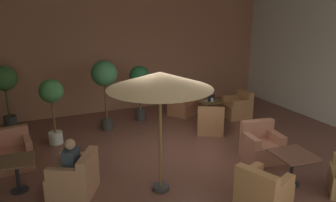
# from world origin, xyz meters

# --- Properties ---
(ground_plane) EXTENTS (10.60, 8.58, 0.02)m
(ground_plane) POSITION_xyz_m (0.00, 0.00, -0.01)
(ground_plane) COLOR brown
(wall_back_brick) EXTENTS (10.60, 0.08, 3.88)m
(wall_back_brick) POSITION_xyz_m (0.00, 4.25, 1.94)
(wall_back_brick) COLOR #A0674D
(wall_back_brick) RESTS_ON ground_plane
(cafe_table_front_left) EXTENTS (0.75, 0.75, 0.65)m
(cafe_table_front_left) POSITION_xyz_m (2.09, 2.01, 0.52)
(cafe_table_front_left) COLOR black
(cafe_table_front_left) RESTS_ON ground_plane
(armchair_front_left_north) EXTENTS (1.05, 1.02, 0.80)m
(armchair_front_left_north) POSITION_xyz_m (1.57, 2.87, 0.30)
(armchair_front_left_north) COLOR #AA6643
(armchair_front_left_north) RESTS_ON ground_plane
(armchair_front_left_east) EXTENTS (0.99, 1.01, 0.81)m
(armchair_front_left_east) POSITION_xyz_m (1.60, 1.12, 0.30)
(armchair_front_left_east) COLOR #A96E45
(armchair_front_left_east) RESTS_ON ground_plane
(armchair_front_left_south) EXTENTS (0.82, 0.82, 0.86)m
(armchair_front_left_south) POSITION_xyz_m (3.10, 1.93, 0.32)
(armchair_front_left_south) COLOR #AB7447
(armchair_front_left_south) RESTS_ON ground_plane
(cafe_table_front_right) EXTENTS (0.81, 0.81, 0.65)m
(cafe_table_front_right) POSITION_xyz_m (1.65, -1.95, 0.52)
(cafe_table_front_right) COLOR black
(cafe_table_front_right) RESTS_ON ground_plane
(armchair_front_right_east) EXTENTS (0.90, 0.85, 0.88)m
(armchair_front_right_east) POSITION_xyz_m (1.81, -0.83, 0.32)
(armchair_front_right_east) COLOR #AC6C53
(armchair_front_right_east) RESTS_ON ground_plane
(armchair_front_right_south) EXTENTS (1.01, 1.00, 0.80)m
(armchair_front_right_south) POSITION_xyz_m (0.60, -2.36, 0.30)
(armchair_front_right_south) COLOR #AC7545
(armchair_front_right_south) RESTS_ON ground_plane
(cafe_table_mid_center) EXTENTS (0.71, 0.71, 0.65)m
(cafe_table_mid_center) POSITION_xyz_m (-3.36, -0.05, 0.51)
(cafe_table_mid_center) COLOR black
(cafe_table_mid_center) RESTS_ON ground_plane
(armchair_mid_center_east) EXTENTS (1.07, 1.07, 0.82)m
(armchair_mid_center_east) POSITION_xyz_m (-2.37, -0.58, 0.32)
(armchair_mid_center_east) COLOR #AB7653
(armchair_mid_center_east) RESTS_ON ground_plane
(armchair_mid_center_south) EXTENTS (0.86, 0.85, 0.84)m
(armchair_mid_center_south) POSITION_xyz_m (-3.47, 1.07, 0.31)
(armchair_mid_center_south) COLOR #AE684F
(armchair_mid_center_south) RESTS_ON ground_plane
(patio_umbrella_tall_red) EXTENTS (1.92, 1.92, 2.33)m
(patio_umbrella_tall_red) POSITION_xyz_m (-0.83, -1.10, 2.15)
(patio_umbrella_tall_red) COLOR #2D2D2D
(patio_umbrella_tall_red) RESTS_ON ground_plane
(potted_tree_left_corner) EXTENTS (0.69, 0.69, 1.88)m
(potted_tree_left_corner) POSITION_xyz_m (-3.58, 3.55, 1.34)
(potted_tree_left_corner) COLOR #363533
(potted_tree_left_corner) RESTS_ON ground_plane
(potted_tree_mid_left) EXTENTS (0.62, 0.62, 1.72)m
(potted_tree_mid_left) POSITION_xyz_m (0.14, 2.92, 1.23)
(potted_tree_mid_left) COLOR #332E2F
(potted_tree_mid_left) RESTS_ON ground_plane
(potted_tree_mid_right) EXTENTS (0.73, 0.73, 2.02)m
(potted_tree_mid_right) POSITION_xyz_m (-1.02, 2.53, 1.51)
(potted_tree_mid_right) COLOR #32352D
(potted_tree_mid_right) RESTS_ON ground_plane
(potted_tree_right_corner) EXTENTS (0.60, 0.60, 1.71)m
(potted_tree_right_corner) POSITION_xyz_m (-2.48, 2.04, 1.21)
(potted_tree_right_corner) COLOR silver
(potted_tree_right_corner) RESTS_ON ground_plane
(patron_blue_shirt) EXTENTS (0.37, 0.42, 0.66)m
(patron_blue_shirt) POSITION_xyz_m (-2.40, -0.56, 0.75)
(patron_blue_shirt) COLOR #2E3740
(patron_blue_shirt) RESTS_ON ground_plane
(iced_drink_cup) EXTENTS (0.08, 0.08, 0.11)m
(iced_drink_cup) POSITION_xyz_m (2.10, 1.87, 0.70)
(iced_drink_cup) COLOR white
(iced_drink_cup) RESTS_ON cafe_table_front_left
(open_laptop) EXTENTS (0.36, 0.31, 0.20)m
(open_laptop) POSITION_xyz_m (2.06, 1.94, 0.70)
(open_laptop) COLOR #9EA0A5
(open_laptop) RESTS_ON cafe_table_front_left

